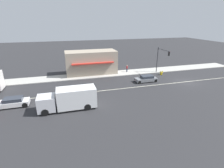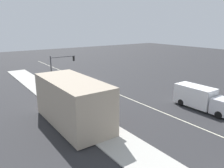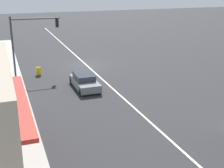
# 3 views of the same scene
# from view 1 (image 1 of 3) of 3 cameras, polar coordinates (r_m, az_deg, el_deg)

# --- Properties ---
(ground_plane) EXTENTS (160.00, 160.00, 0.00)m
(ground_plane) POSITION_cam_1_polar(r_m,az_deg,el_deg) (29.43, -5.51, -2.45)
(ground_plane) COLOR #2B2B2D
(sidewalk_right) EXTENTS (4.00, 73.00, 0.12)m
(sidewalk_right) POSITION_cam_1_polar(r_m,az_deg,el_deg) (37.73, -8.83, 2.62)
(sidewalk_right) COLOR #B2AFA8
(sidewalk_right) RESTS_ON ground
(lane_marking_center) EXTENTS (0.16, 60.00, 0.01)m
(lane_marking_center) POSITION_cam_1_polar(r_m,az_deg,el_deg) (36.89, 23.12, 0.70)
(lane_marking_center) COLOR beige
(lane_marking_center) RESTS_ON ground
(building_corner_store) EXTENTS (5.23, 10.90, 4.93)m
(building_corner_store) POSITION_cam_1_polar(r_m,az_deg,el_deg) (38.80, -6.82, 7.07)
(building_corner_store) COLOR tan
(building_corner_store) RESTS_ON sidewalk_right
(traffic_signal_main) EXTENTS (4.59, 0.34, 5.60)m
(traffic_signal_main) POSITION_cam_1_polar(r_m,az_deg,el_deg) (39.42, 15.72, 8.62)
(traffic_signal_main) COLOR #333338
(traffic_signal_main) RESTS_ON sidewalk_right
(pedestrian) EXTENTS (0.34, 0.34, 1.56)m
(pedestrian) POSITION_cam_1_polar(r_m,az_deg,el_deg) (40.06, 4.91, 5.12)
(pedestrian) COLOR #282D42
(pedestrian) RESTS_ON sidewalk_right
(warning_aframe_sign) EXTENTS (0.45, 0.53, 0.84)m
(warning_aframe_sign) POSITION_cam_1_polar(r_m,az_deg,el_deg) (39.62, 15.78, 3.48)
(warning_aframe_sign) COLOR yellow
(warning_aframe_sign) RESTS_ON ground
(delivery_truck) EXTENTS (2.44, 7.50, 2.87)m
(delivery_truck) POSITION_cam_1_polar(r_m,az_deg,el_deg) (23.88, -13.63, -4.66)
(delivery_truck) COLOR silver
(delivery_truck) RESTS_ON ground
(van_white) EXTENTS (1.81, 4.39, 1.29)m
(van_white) POSITION_cam_1_polar(r_m,az_deg,el_deg) (27.73, -29.79, -5.22)
(van_white) COLOR silver
(van_white) RESTS_ON ground
(suv_grey) EXTENTS (1.76, 4.19, 1.23)m
(suv_grey) POSITION_cam_1_polar(r_m,az_deg,el_deg) (34.41, 11.09, 1.69)
(suv_grey) COLOR slate
(suv_grey) RESTS_ON ground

